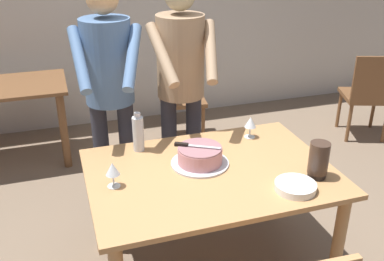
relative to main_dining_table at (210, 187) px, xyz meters
name	(u,v)px	position (x,y,z in m)	size (l,w,h in m)	color
main_dining_table	(210,187)	(0.00, 0.00, 0.00)	(1.39, 0.98, 0.75)	tan
cake_on_platter	(200,156)	(-0.04, 0.09, 0.16)	(0.34, 0.34, 0.11)	silver
cake_knife	(188,145)	(-0.10, 0.12, 0.23)	(0.25, 0.15, 0.02)	silver
plate_stack	(295,187)	(0.36, -0.33, 0.13)	(0.22, 0.22, 0.04)	white
wine_glass_near	(113,170)	(-0.55, 0.00, 0.21)	(0.08, 0.08, 0.14)	silver
wine_glass_far	(250,123)	(0.39, 0.33, 0.21)	(0.08, 0.08, 0.14)	silver
water_bottle	(138,133)	(-0.34, 0.37, 0.23)	(0.07, 0.07, 0.25)	silver
hurricane_lamp	(319,160)	(0.53, -0.25, 0.22)	(0.11, 0.11, 0.21)	black
person_cutting_cake	(181,78)	(0.04, 0.70, 0.44)	(0.47, 0.56, 1.72)	#2D2D38
person_standing_beside	(109,84)	(-0.45, 0.73, 0.44)	(0.46, 0.57, 1.72)	#2D2D38
background_table	(10,102)	(-1.19, 1.96, -0.06)	(1.00, 0.70, 0.74)	brown
background_chair_0	(174,94)	(0.33, 1.93, -0.15)	(0.50, 0.50, 0.90)	brown
background_chair_1	(369,93)	(2.19, 1.37, -0.15)	(0.56, 0.56, 0.90)	brown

